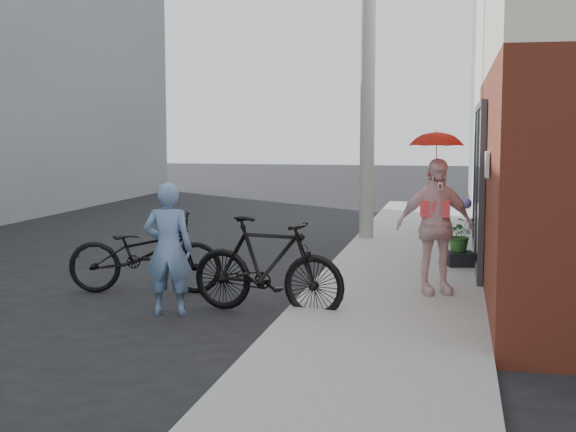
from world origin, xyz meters
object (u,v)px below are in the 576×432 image
(bike_left, at_px, (145,253))
(planter, at_px, (460,259))
(utility_pole, at_px, (368,62))
(officer, at_px, (168,249))
(bike_right, at_px, (267,265))
(kimono_woman, at_px, (435,226))

(bike_left, height_order, planter, bike_left)
(bike_left, bearing_deg, utility_pole, -35.28)
(officer, bearing_deg, bike_right, -176.56)
(bike_left, relative_size, planter, 5.12)
(utility_pole, distance_m, bike_right, 6.87)
(kimono_woman, xyz_separation_m, planter, (0.33, 2.21, -0.76))
(bike_right, bearing_deg, utility_pole, 6.15)
(officer, xyz_separation_m, bike_right, (1.16, 0.27, -0.21))
(utility_pole, xyz_separation_m, kimono_woman, (1.45, -5.12, -2.51))
(officer, xyz_separation_m, planter, (3.45, 3.57, -0.57))
(officer, distance_m, bike_right, 1.21)
(utility_pole, bearing_deg, kimono_woman, -74.14)
(bike_right, height_order, planter, bike_right)
(bike_right, xyz_separation_m, kimono_woman, (1.95, 1.08, 0.40))
(bike_left, bearing_deg, kimono_woman, -97.81)
(bike_right, height_order, kimono_woman, kimono_woman)
(utility_pole, distance_m, officer, 7.21)
(utility_pole, relative_size, planter, 17.09)
(bike_left, xyz_separation_m, planter, (4.22, 2.41, -0.32))
(kimono_woman, bearing_deg, officer, -178.18)
(utility_pole, distance_m, kimono_woman, 5.89)
(bike_left, distance_m, planter, 4.87)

